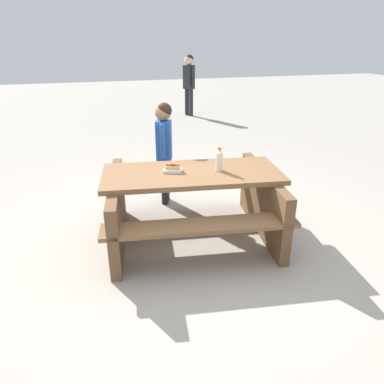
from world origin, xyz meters
The scene contains 6 objects.
ground_plane centered at (0.00, 0.00, 0.00)m, with size 30.00×30.00×0.00m, color #ADA599.
picnic_table centered at (0.00, 0.00, 0.44)m, with size 1.97×1.63×0.75m.
soda_bottle centered at (-0.27, 0.04, 0.86)m, with size 0.07×0.07×0.24m.
hotdog_tray centered at (0.19, -0.05, 0.78)m, with size 0.21×0.17×0.08m.
child_in_coat centered at (0.09, -0.95, 0.82)m, with size 0.23×0.31×1.29m.
bystander_adult centered at (-1.71, -6.28, 1.00)m, with size 0.31×0.35×1.57m.
Camera 1 is at (0.94, 3.28, 2.02)m, focal length 33.61 mm.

